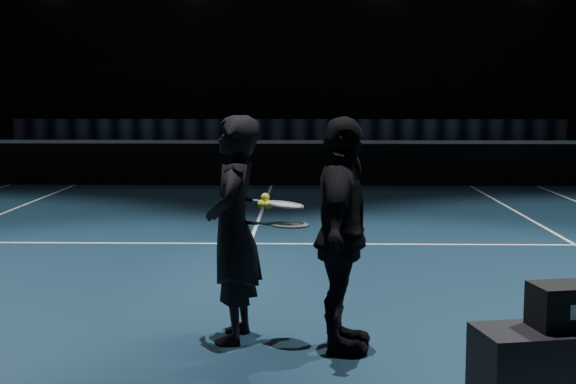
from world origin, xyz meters
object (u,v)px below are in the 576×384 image
player_a (233,229)px  player_b (342,235)px  racket_upper (285,205)px  tennis_balls (265,203)px  racket_lower (290,225)px

player_a → player_b: same height
racket_upper → tennis_balls: tennis_balls is taller
tennis_balls → racket_lower: bearing=-18.0°
player_a → tennis_balls: bearing=79.1°
racket_lower → racket_upper: size_ratio=1.00×
player_b → tennis_balls: player_b is taller
player_a → racket_upper: size_ratio=2.55×
player_a → racket_upper: (0.39, -0.08, 0.20)m
racket_lower → tennis_balls: tennis_balls is taller
player_b → racket_lower: (-0.38, 0.11, 0.06)m
racket_lower → racket_upper: (-0.04, 0.05, 0.14)m
player_a → racket_lower: bearing=78.0°
player_a → racket_upper: 0.45m
player_b → racket_lower: 0.40m
racket_lower → tennis_balls: 0.25m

